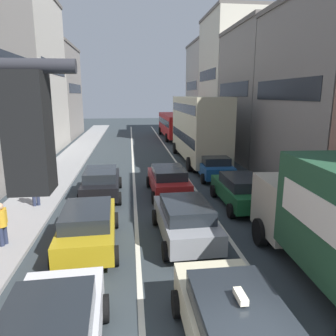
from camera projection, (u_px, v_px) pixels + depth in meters
sidewalk_left at (65, 166)px, 23.44m from camera, size 2.60×64.00×0.14m
lane_stripe_left at (133, 166)px, 24.02m from camera, size 0.16×60.00×0.01m
lane_stripe_right at (178, 164)px, 24.41m from camera, size 0.16×60.00×0.01m
building_row_right at (271, 88)px, 26.65m from camera, size 7.20×43.90×13.42m
taxi_centre_lane_front at (236, 328)px, 6.19m from camera, size 2.08×4.31×1.66m
sedan_centre_lane_second at (185, 219)px, 11.62m from camera, size 2.19×4.37×1.49m
wagon_left_lane_second at (88, 225)px, 11.05m from camera, size 2.20×4.37×1.49m
hatchback_centre_lane_third at (168, 180)px, 16.93m from camera, size 2.18×4.36×1.49m
sedan_left_lane_third at (101, 182)px, 16.55m from camera, size 2.13×4.34×1.49m
sedan_right_lane_behind_truck at (241, 190)px, 15.15m from camera, size 2.06×4.30×1.49m
wagon_right_lane_far at (213, 166)px, 20.39m from camera, size 2.11×4.32×1.49m
bus_mid_queue_primary at (198, 126)px, 24.85m from camera, size 2.84×10.51×5.06m
bus_far_queue_secondary at (174, 124)px, 38.74m from camera, size 2.91×10.53×2.90m
pedestrian_near_kerb at (2, 223)px, 10.88m from camera, size 0.34×0.51×1.66m
pedestrian_mid_sidewalk at (35, 189)px, 14.80m from camera, size 0.48×0.34×1.66m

